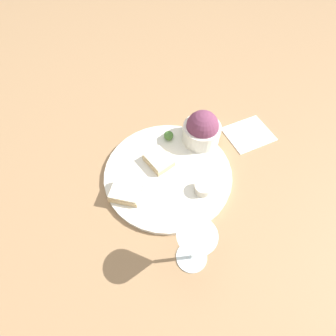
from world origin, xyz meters
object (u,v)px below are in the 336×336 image
object	(u,v)px
cheese_toast_near	(159,160)
napkin	(249,134)
sauce_ramekin	(204,187)
wine_glass	(195,242)
cheese_toast_far	(126,192)
salad_bowl	(202,129)

from	to	relation	value
cheese_toast_near	napkin	world-z (taller)	cheese_toast_near
sauce_ramekin	napkin	distance (m)	0.27
sauce_ramekin	cheese_toast_near	distance (m)	0.15
wine_glass	napkin	world-z (taller)	wine_glass
cheese_toast_far	napkin	world-z (taller)	cheese_toast_far
cheese_toast_near	wine_glass	world-z (taller)	wine_glass
salad_bowl	wine_glass	distance (m)	0.36
cheese_toast_near	wine_glass	bearing A→B (deg)	-40.22
salad_bowl	cheese_toast_far	xyz separation A→B (m)	(-0.07, -0.28, -0.03)
salad_bowl	sauce_ramekin	size ratio (longest dim) A/B	2.44
napkin	cheese_toast_near	bearing A→B (deg)	-124.31
sauce_ramekin	napkin	xyz separation A→B (m)	(0.02, 0.26, -0.03)
salad_bowl	napkin	bearing A→B (deg)	43.96
cheese_toast_near	wine_glass	size ratio (longest dim) A/B	0.61
sauce_ramekin	wine_glass	bearing A→B (deg)	-69.87
napkin	wine_glass	bearing A→B (deg)	-85.04
sauce_ramekin	cheese_toast_near	size ratio (longest dim) A/B	0.50
wine_glass	napkin	xyz separation A→B (m)	(-0.04, 0.43, -0.10)
sauce_ramekin	cheese_toast_near	world-z (taller)	same
cheese_toast_near	cheese_toast_far	xyz separation A→B (m)	(-0.02, -0.13, 0.00)
wine_glass	sauce_ramekin	bearing A→B (deg)	110.13
salad_bowl	napkin	xyz separation A→B (m)	(0.11, 0.11, -0.05)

